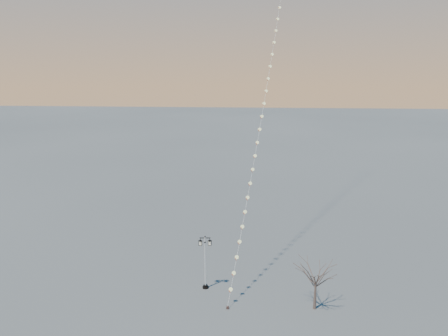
# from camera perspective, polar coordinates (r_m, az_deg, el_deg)

# --- Properties ---
(ground) EXTENTS (300.00, 300.00, 0.00)m
(ground) POSITION_cam_1_polar(r_m,az_deg,el_deg) (34.99, 0.71, -16.67)
(ground) COLOR #484848
(ground) RESTS_ON ground
(street_lamp) EXTENTS (1.10, 0.48, 4.35)m
(street_lamp) POSITION_cam_1_polar(r_m,az_deg,el_deg) (36.35, -2.33, -11.24)
(street_lamp) COLOR black
(street_lamp) RESTS_ON ground
(bare_tree) EXTENTS (2.23, 2.23, 3.69)m
(bare_tree) POSITION_cam_1_polar(r_m,az_deg,el_deg) (34.08, 11.31, -12.93)
(bare_tree) COLOR #4F3D35
(bare_tree) RESTS_ON ground
(kite_train) EXTENTS (7.20, 30.86, 41.83)m
(kite_train) POSITION_cam_1_polar(r_m,az_deg,el_deg) (45.23, 6.26, 17.35)
(kite_train) COLOR #39231E
(kite_train) RESTS_ON ground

